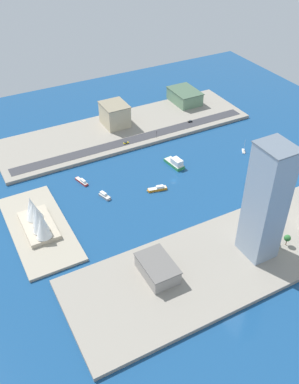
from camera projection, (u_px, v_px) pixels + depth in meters
ground_plane at (174, 180)px, 340.27m from camera, size 440.00×440.00×0.00m
quay_west at (245, 251)px, 276.10m from camera, size 70.00×240.00×2.85m
quay_east at (125, 129)px, 402.71m from camera, size 70.00×240.00×2.85m
peninsula_point at (39, 228)px, 294.23m from camera, size 88.04×38.11×2.00m
road_strip at (136, 139)px, 385.96m from camera, size 11.82×228.00×0.15m
yacht_sleek_gray at (105, 196)px, 322.07m from camera, size 11.99×6.65×3.83m
water_taxi_orange at (157, 189)px, 329.42m from camera, size 6.75×16.47×3.65m
sailboat_small_white at (244, 151)px, 373.68m from camera, size 7.42×5.68×11.61m
tugboat_red at (82, 181)px, 337.23m from camera, size 15.03×6.60×3.71m
ferry_green_doubledeck at (175, 163)px, 355.17m from camera, size 21.87×9.73×7.55m
barge_flat_brown at (263, 189)px, 329.47m from camera, size 27.65×16.80×3.32m
carpark_squat_concrete at (157, 268)px, 255.68m from camera, size 27.76×18.30×10.10m
office_block_beige at (115, 114)px, 401.13m from camera, size 26.78×22.78×21.12m
terminal_long_green at (185, 96)px, 441.93m from camera, size 34.92×25.15×13.18m
tower_tall_glass at (266, 203)px, 250.51m from camera, size 21.75×18.51×78.87m
suv_black at (190, 121)px, 410.73m from camera, size 2.20×4.40×1.46m
taxi_yellow_cab at (126, 143)px, 379.15m from camera, size 1.89×4.88×1.46m
traffic_light_waterfront at (157, 134)px, 385.04m from camera, size 0.36×0.36×6.50m
opera_landmark at (37, 219)px, 287.44m from camera, size 38.60×20.44×22.94m
park_tree_cluster at (271, 237)px, 276.26m from camera, size 14.68×18.94×8.44m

